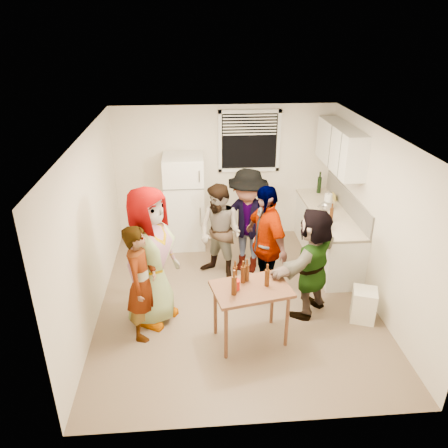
{
  "coord_description": "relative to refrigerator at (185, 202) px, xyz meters",
  "views": [
    {
      "loc": [
        -0.61,
        -5.46,
        3.83
      ],
      "look_at": [
        -0.16,
        0.24,
        1.15
      ],
      "focal_mm": 35.0,
      "sensor_mm": 36.0,
      "label": 1
    }
  ],
  "objects": [
    {
      "name": "upper_cabinets",
      "position": [
        2.58,
        -0.53,
        1.1
      ],
      "size": [
        0.34,
        1.6,
        0.7
      ],
      "primitive_type": "cube",
      "color": "white",
      "rests_on": "room"
    },
    {
      "name": "picture_frame",
      "position": [
        2.67,
        -0.27,
        0.12
      ],
      "size": [
        0.02,
        0.16,
        0.13
      ],
      "primitive_type": "cube",
      "color": "gold",
      "rests_on": "countertop"
    },
    {
      "name": "counter_lower",
      "position": [
        2.45,
        -0.73,
        -0.42
      ],
      "size": [
        0.6,
        2.2,
        0.86
      ],
      "primitive_type": "cube",
      "color": "white",
      "rests_on": "ground"
    },
    {
      "name": "backsplash",
      "position": [
        2.74,
        -0.73,
        0.23
      ],
      "size": [
        0.03,
        2.2,
        0.36
      ],
      "primitive_type": "cube",
      "color": "#A9A39A",
      "rests_on": "countertop"
    },
    {
      "name": "guest_stripe",
      "position": [
        -0.54,
        -2.56,
        -0.85
      ],
      "size": [
        1.69,
        0.95,
        0.38
      ],
      "primitive_type": "imported",
      "rotation": [
        0.0,
        0.0,
        1.33
      ],
      "color": "#141933",
      "rests_on": "ground"
    },
    {
      "name": "paper_towel",
      "position": [
        2.43,
        -0.66,
        0.05
      ],
      "size": [
        0.13,
        0.13,
        0.28
      ],
      "primitive_type": "cylinder",
      "color": "white",
      "rests_on": "countertop"
    },
    {
      "name": "guest_grey",
      "position": [
        -0.44,
        -2.24,
        -0.85
      ],
      "size": [
        2.17,
        1.86,
        0.62
      ],
      "primitive_type": "imported",
      "rotation": [
        0.0,
        0.0,
        1.0
      ],
      "color": "gray",
      "rests_on": "ground"
    },
    {
      "name": "wine_bottle",
      "position": [
        2.5,
        0.13,
        0.05
      ],
      "size": [
        0.08,
        0.08,
        0.3
      ],
      "primitive_type": "cylinder",
      "color": "black",
      "rests_on": "countertop"
    },
    {
      "name": "guest_black",
      "position": [
        1.17,
        -1.8,
        -0.85
      ],
      "size": [
        2.04,
        1.6,
        0.43
      ],
      "primitive_type": "imported",
      "rotation": [
        0.0,
        0.0,
        -1.21
      ],
      "color": "black",
      "rests_on": "ground"
    },
    {
      "name": "window",
      "position": [
        1.2,
        0.33,
        1.0
      ],
      "size": [
        1.12,
        0.1,
        1.06
      ],
      "primitive_type": null,
      "color": "white",
      "rests_on": "room"
    },
    {
      "name": "beer_bottle_counter",
      "position": [
        2.35,
        -1.13,
        0.05
      ],
      "size": [
        0.06,
        0.06,
        0.22
      ],
      "primitive_type": "cylinder",
      "color": "#47230C",
      "rests_on": "countertop"
    },
    {
      "name": "serving_table",
      "position": [
        0.84,
        -2.79,
        -0.85
      ],
      "size": [
        1.07,
        0.82,
        0.81
      ],
      "primitive_type": null,
      "rotation": [
        0.0,
        0.0,
        0.21
      ],
      "color": "brown",
      "rests_on": "ground"
    },
    {
      "name": "guest_back_left",
      "position": [
        0.56,
        -1.19,
        -0.85
      ],
      "size": [
        1.6,
        1.7,
        0.6
      ],
      "primitive_type": "imported",
      "rotation": [
        0.0,
        0.0,
        -0.69
      ],
      "color": "brown",
      "rests_on": "ground"
    },
    {
      "name": "trash_bin",
      "position": [
        2.47,
        -2.49,
        -0.6
      ],
      "size": [
        0.41,
        0.41,
        0.47
      ],
      "primitive_type": "cube",
      "rotation": [
        0.0,
        0.0,
        -0.34
      ],
      "color": "white",
      "rests_on": "ground"
    },
    {
      "name": "countertop",
      "position": [
        2.45,
        -0.73,
        0.03
      ],
      "size": [
        0.64,
        2.22,
        0.04
      ],
      "primitive_type": "cube",
      "color": "beige",
      "rests_on": "counter_lower"
    },
    {
      "name": "guest_orange",
      "position": [
        1.76,
        -2.24,
        -0.85
      ],
      "size": [
        2.18,
        2.18,
        0.47
      ],
      "primitive_type": "imported",
      "rotation": [
        0.0,
        0.0,
        3.94
      ],
      "color": "#CC6E40",
      "rests_on": "ground"
    },
    {
      "name": "guest_back_right",
      "position": [
        1.02,
        -1.01,
        -0.85
      ],
      "size": [
        1.78,
        2.08,
        0.65
      ],
      "primitive_type": "imported",
      "rotation": [
        0.0,
        0.0,
        -0.44
      ],
      "color": "#3E3E43",
      "rests_on": "ground"
    },
    {
      "name": "refrigerator",
      "position": [
        0.0,
        0.0,
        0.0
      ],
      "size": [
        0.7,
        0.7,
        1.7
      ],
      "primitive_type": "cube",
      "color": "white",
      "rests_on": "ground"
    },
    {
      "name": "kettle",
      "position": [
        2.4,
        -0.68,
        0.05
      ],
      "size": [
        0.28,
        0.26,
        0.2
      ],
      "primitive_type": null,
      "rotation": [
        0.0,
        0.0,
        0.29
      ],
      "color": "silver",
      "rests_on": "countertop"
    },
    {
      "name": "room",
      "position": [
        0.75,
        -1.88,
        -0.85
      ],
      "size": [
        4.0,
        4.5,
        2.5
      ],
      "primitive_type": null,
      "color": "#EEE4D0",
      "rests_on": "ground"
    },
    {
      "name": "blue_cup",
      "position": [
        2.21,
        -1.43,
        0.05
      ],
      "size": [
        0.1,
        0.1,
        0.13
      ],
      "primitive_type": "cylinder",
      "color": "#0E33B0",
      "rests_on": "countertop"
    },
    {
      "name": "red_cup",
      "position": [
        0.64,
        -2.82,
        -0.04
      ],
      "size": [
        0.1,
        0.1,
        0.13
      ],
      "primitive_type": "cylinder",
      "color": "#B0160D",
      "rests_on": "serving_table"
    },
    {
      "name": "beer_bottle_table",
      "position": [
        0.61,
        -2.92,
        -0.04
      ],
      "size": [
        0.07,
        0.07,
        0.25
      ],
      "primitive_type": "cylinder",
      "color": "#47230C",
      "rests_on": "serving_table"
    }
  ]
}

